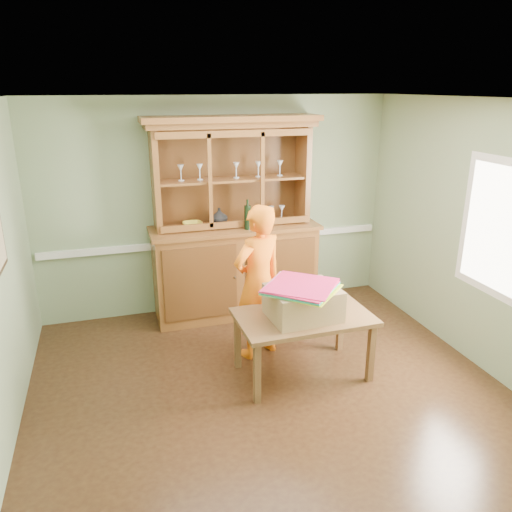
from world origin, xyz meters
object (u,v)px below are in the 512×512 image
object	(u,v)px
person	(258,282)
china_hutch	(234,248)
cardboard_box	(303,303)
dining_table	(303,322)

from	to	relation	value
person	china_hutch	bearing A→B (deg)	-113.02
china_hutch	cardboard_box	bearing A→B (deg)	-81.59
dining_table	cardboard_box	xyz separation A→B (m)	(-0.03, -0.04, 0.23)
china_hutch	dining_table	size ratio (longest dim) A/B	1.85
cardboard_box	person	size ratio (longest dim) A/B	0.39
dining_table	cardboard_box	distance (m)	0.24
dining_table	person	bearing A→B (deg)	118.92
dining_table	person	size ratio (longest dim) A/B	0.80
person	dining_table	bearing A→B (deg)	98.58
cardboard_box	person	xyz separation A→B (m)	(-0.28, 0.57, 0.03)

